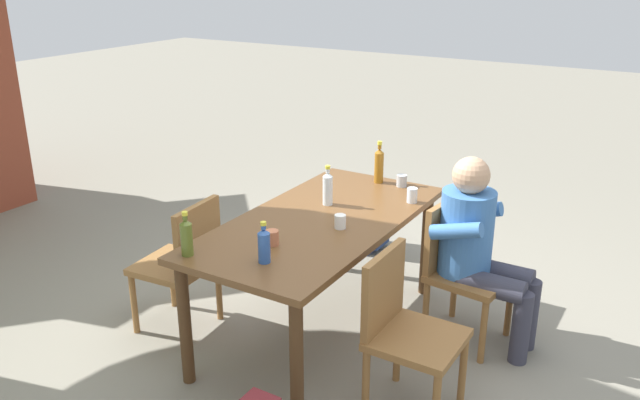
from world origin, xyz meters
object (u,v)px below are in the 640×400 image
at_px(person_in_white_shirt, 478,243).
at_px(chair_near_left, 403,325).
at_px(chair_far_left, 184,260).
at_px(bottle_amber, 380,165).
at_px(cup_terracotta, 272,238).
at_px(bottle_clear, 328,188).
at_px(backpack_by_near_side, 369,225).
at_px(dining_table, 320,233).
at_px(cup_white, 340,222).
at_px(cup_glass, 412,195).
at_px(cup_steel, 402,181).
at_px(bottle_blue, 264,245).
at_px(bottle_olive, 186,237).
at_px(chair_near_right, 459,264).

bearing_deg(person_in_white_shirt, chair_near_left, 172.38).
height_order(chair_far_left, bottle_amber, bottle_amber).
relative_size(chair_near_left, cup_terracotta, 10.46).
bearing_deg(bottle_clear, bottle_amber, -9.00).
bearing_deg(backpack_by_near_side, chair_far_left, 166.26).
xyz_separation_m(dining_table, cup_white, (-0.06, -0.17, 0.13)).
distance_m(person_in_white_shirt, bottle_clear, 0.98).
bearing_deg(cup_white, bottle_amber, 11.23).
height_order(cup_glass, cup_steel, cup_glass).
xyz_separation_m(bottle_clear, bottle_blue, (-0.89, -0.15, -0.01)).
relative_size(bottle_olive, backpack_by_near_side, 0.59).
bearing_deg(person_in_white_shirt, cup_glass, 74.63).
xyz_separation_m(dining_table, bottle_amber, (0.79, -0.00, 0.22)).
bearing_deg(cup_terracotta, backpack_by_near_side, 9.54).
xyz_separation_m(bottle_blue, backpack_by_near_side, (1.97, 0.39, -0.67)).
bearing_deg(chair_far_left, person_in_white_shirt, -63.05).
relative_size(chair_near_left, person_in_white_shirt, 0.74).
bearing_deg(dining_table, chair_far_left, 118.43).
bearing_deg(bottle_clear, person_in_white_shirt, -79.35).
distance_m(bottle_olive, backpack_by_near_side, 2.22).
bearing_deg(cup_white, chair_far_left, 110.27).
xyz_separation_m(chair_near_right, cup_terracotta, (-0.88, 0.77, 0.33)).
height_order(dining_table, cup_glass, cup_glass).
height_order(chair_far_left, cup_steel, chair_far_left).
relative_size(dining_table, chair_near_right, 2.09).
xyz_separation_m(dining_table, cup_terracotta, (-0.46, 0.03, 0.13)).
bearing_deg(person_in_white_shirt, bottle_olive, 135.45).
xyz_separation_m(chair_far_left, cup_white, (0.34, -0.92, 0.33)).
bearing_deg(chair_near_left, bottle_clear, 52.22).
distance_m(bottle_amber, cup_terracotta, 1.25).
distance_m(chair_near_right, cup_steel, 0.76).
distance_m(chair_near_right, backpack_by_near_side, 1.42).
relative_size(dining_table, cup_terracotta, 21.86).
bearing_deg(bottle_amber, chair_near_left, -148.37).
bearing_deg(bottle_olive, bottle_amber, -12.04).
bearing_deg(backpack_by_near_side, bottle_amber, -147.63).
height_order(bottle_blue, cup_terracotta, bottle_blue).
xyz_separation_m(bottle_amber, cup_steel, (0.01, -0.17, -0.09)).
height_order(dining_table, backpack_by_near_side, dining_table).
xyz_separation_m(chair_near_left, cup_white, (0.35, 0.57, 0.33)).
height_order(person_in_white_shirt, bottle_clear, person_in_white_shirt).
relative_size(cup_terracotta, cup_white, 1.02).
xyz_separation_m(bottle_amber, bottle_olive, (-1.59, 0.34, -0.02)).
bearing_deg(dining_table, bottle_clear, 19.78).
distance_m(bottle_blue, cup_terracotta, 0.23).
height_order(bottle_olive, cup_glass, bottle_olive).
relative_size(cup_steel, backpack_by_near_side, 0.19).
relative_size(bottle_amber, bottle_olive, 1.21).
relative_size(cup_glass, backpack_by_near_side, 0.23).
bearing_deg(chair_near_left, bottle_olive, 109.81).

